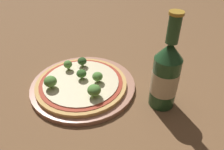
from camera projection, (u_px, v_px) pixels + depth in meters
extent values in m
plane|color=brown|center=(77.00, 85.00, 0.59)|extent=(3.00, 3.00, 0.00)
cylinder|color=tan|center=(83.00, 85.00, 0.58)|extent=(0.27, 0.27, 0.01)
cylinder|color=tan|center=(81.00, 84.00, 0.57)|extent=(0.24, 0.24, 0.01)
cylinder|color=#A83823|center=(81.00, 82.00, 0.57)|extent=(0.22, 0.22, 0.00)
cylinder|color=beige|center=(81.00, 82.00, 0.57)|extent=(0.19, 0.19, 0.00)
cylinder|color=#89A866|center=(68.00, 68.00, 0.60)|extent=(0.01, 0.01, 0.01)
ellipsoid|color=#568E3D|center=(68.00, 64.00, 0.60)|extent=(0.02, 0.02, 0.02)
cylinder|color=#89A866|center=(94.00, 94.00, 0.51)|extent=(0.01, 0.01, 0.01)
ellipsoid|color=#568E3D|center=(94.00, 90.00, 0.51)|extent=(0.03, 0.03, 0.03)
cylinder|color=#89A866|center=(82.00, 64.00, 0.62)|extent=(0.01, 0.01, 0.01)
ellipsoid|color=#2D5123|center=(82.00, 61.00, 0.61)|extent=(0.03, 0.03, 0.02)
cylinder|color=#89A866|center=(98.00, 80.00, 0.56)|extent=(0.01, 0.01, 0.01)
ellipsoid|color=#568E3D|center=(98.00, 77.00, 0.55)|extent=(0.03, 0.03, 0.02)
cylinder|color=#89A866|center=(82.00, 77.00, 0.57)|extent=(0.01, 0.01, 0.01)
ellipsoid|color=#386628|center=(81.00, 74.00, 0.56)|extent=(0.03, 0.03, 0.02)
cylinder|color=#89A866|center=(51.00, 86.00, 0.54)|extent=(0.01, 0.01, 0.01)
ellipsoid|color=#568E3D|center=(50.00, 81.00, 0.53)|extent=(0.03, 0.03, 0.03)
cylinder|color=#234C28|center=(164.00, 82.00, 0.50)|extent=(0.06, 0.06, 0.13)
cylinder|color=#C6B793|center=(164.00, 81.00, 0.50)|extent=(0.06, 0.06, 0.06)
cone|color=#234C28|center=(170.00, 51.00, 0.45)|extent=(0.06, 0.06, 0.04)
cylinder|color=#234C28|center=(174.00, 29.00, 0.42)|extent=(0.03, 0.03, 0.06)
cylinder|color=#B7892D|center=(177.00, 13.00, 0.40)|extent=(0.03, 0.03, 0.01)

